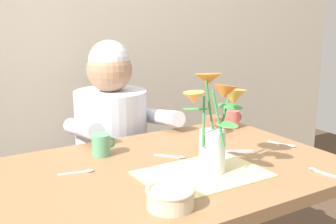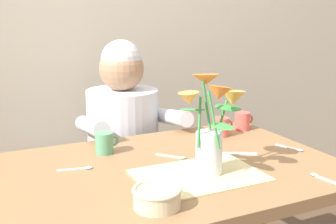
% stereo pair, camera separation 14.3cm
% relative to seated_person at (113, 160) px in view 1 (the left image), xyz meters
% --- Properties ---
extents(wood_panel_backdrop, '(4.00, 0.10, 2.50)m').
position_rel_seated_person_xyz_m(wood_panel_backdrop, '(-0.06, 0.43, 0.69)').
color(wood_panel_backdrop, beige).
rests_on(wood_panel_backdrop, ground_plane).
extents(dining_table, '(1.20, 0.80, 0.74)m').
position_rel_seated_person_xyz_m(dining_table, '(-0.06, -0.62, 0.08)').
color(dining_table, olive).
rests_on(dining_table, ground_plane).
extents(seated_person, '(0.45, 0.47, 1.14)m').
position_rel_seated_person_xyz_m(seated_person, '(0.00, 0.00, 0.00)').
color(seated_person, '#4C4C56').
rests_on(seated_person, ground_plane).
extents(striped_placemat, '(0.40, 0.28, 0.00)m').
position_rel_seated_person_xyz_m(striped_placemat, '(0.00, -0.73, 0.18)').
color(striped_placemat, beige).
rests_on(striped_placemat, dining_table).
extents(flower_vase, '(0.28, 0.21, 0.33)m').
position_rel_seated_person_xyz_m(flower_vase, '(0.05, -0.73, 0.35)').
color(flower_vase, silver).
rests_on(flower_vase, dining_table).
extents(ceramic_bowl, '(0.14, 0.14, 0.06)m').
position_rel_seated_person_xyz_m(ceramic_bowl, '(-0.21, -0.87, 0.21)').
color(ceramic_bowl, beige).
rests_on(ceramic_bowl, dining_table).
extents(dinner_knife, '(0.18, 0.11, 0.00)m').
position_rel_seated_person_xyz_m(dinner_knife, '(0.22, -0.60, 0.18)').
color(dinner_knife, silver).
rests_on(dinner_knife, dining_table).
extents(tea_cup, '(0.09, 0.07, 0.08)m').
position_rel_seated_person_xyz_m(tea_cup, '(-0.21, -0.39, 0.22)').
color(tea_cup, '#569970').
rests_on(tea_cup, dining_table).
extents(coffee_cup, '(0.09, 0.07, 0.08)m').
position_rel_seated_person_xyz_m(coffee_cup, '(0.31, -0.38, 0.22)').
color(coffee_cup, '#CC564C').
rests_on(coffee_cup, dining_table).
extents(ceramic_mug, '(0.09, 0.07, 0.08)m').
position_rel_seated_person_xyz_m(ceramic_mug, '(0.45, -0.34, 0.22)').
color(ceramic_mug, '#CC564C').
rests_on(ceramic_mug, dining_table).
extents(spoon_0, '(0.05, 0.12, 0.01)m').
position_rel_seated_person_xyz_m(spoon_0, '(0.47, -0.66, 0.18)').
color(spoon_0, silver).
rests_on(spoon_0, dining_table).
extents(spoon_1, '(0.09, 0.10, 0.01)m').
position_rel_seated_person_xyz_m(spoon_1, '(0.01, -0.54, 0.18)').
color(spoon_1, silver).
rests_on(spoon_1, dining_table).
extents(spoon_2, '(0.12, 0.04, 0.01)m').
position_rel_seated_person_xyz_m(spoon_2, '(-0.33, -0.51, 0.18)').
color(spoon_2, silver).
rests_on(spoon_2, dining_table).
extents(spoon_3, '(0.03, 0.12, 0.01)m').
position_rel_seated_person_xyz_m(spoon_3, '(0.35, -0.92, 0.18)').
color(spoon_3, silver).
rests_on(spoon_3, dining_table).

